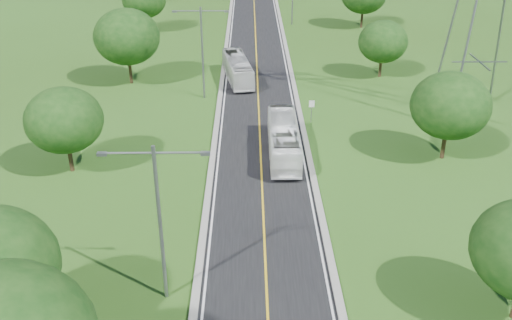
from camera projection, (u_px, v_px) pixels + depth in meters
The scene contains 13 objects.
ground at pixel (256, 58), 76.85m from camera, with size 260.00×260.00×0.00m, color #2B4B15.
road at pixel (256, 45), 82.17m from camera, with size 8.00×150.00×0.06m, color black.
curb_left at pixel (226, 45), 82.09m from camera, with size 0.50×150.00×0.22m, color gray.
curb_right at pixel (285, 44), 82.18m from camera, with size 0.50×150.00×0.22m, color gray.
speed_limit_sign at pixel (312, 108), 56.60m from camera, with size 0.55×0.09×2.40m.
streetlight_near_left at pixel (159, 212), 31.39m from camera, with size 5.90×0.25×10.00m.
streetlight_mid_left at pixel (202, 45), 60.73m from camera, with size 5.90×0.25×10.00m.
tree_lb at pixel (64, 120), 46.10m from camera, with size 6.30×6.30×7.33m.
tree_lc at pixel (127, 37), 65.24m from camera, with size 7.56×7.56×8.79m.
tree_rb at pixel (450, 106), 48.08m from camera, with size 6.72×6.72×7.82m.
tree_rc at pixel (383, 42), 67.92m from camera, with size 5.88×5.88×6.84m.
bus_outbound at pixel (284, 139), 50.08m from camera, with size 2.51×10.72×2.98m, color white.
bus_inbound at pixel (238, 69), 67.88m from camera, with size 2.40×10.25×2.85m, color silver.
Camera 1 is at (-0.97, -14.66, 22.87)m, focal length 40.00 mm.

